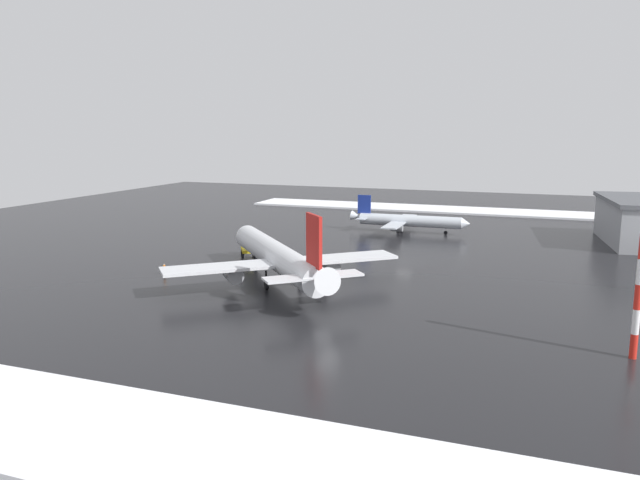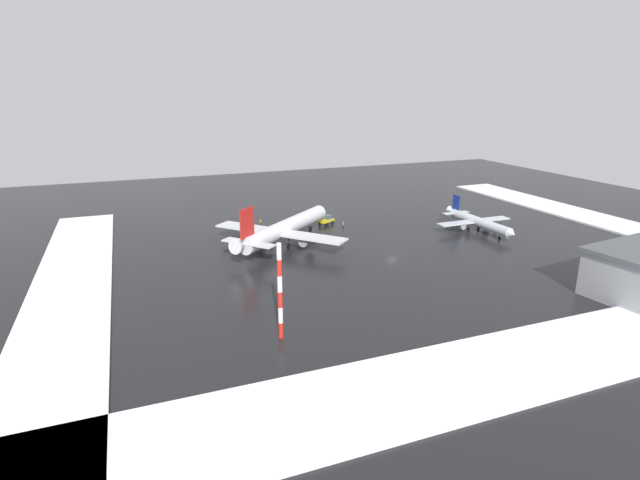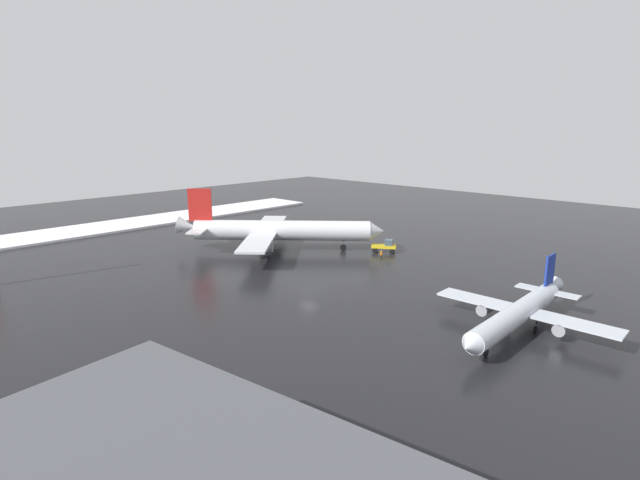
# 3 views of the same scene
# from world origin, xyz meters

# --- Properties ---
(ground_plane) EXTENTS (240.00, 240.00, 0.00)m
(ground_plane) POSITION_xyz_m (0.00, 0.00, 0.00)
(ground_plane) COLOR black
(snow_bank_left) EXTENTS (14.00, 116.00, 0.49)m
(snow_bank_left) POSITION_xyz_m (-67.00, 0.00, 0.25)
(snow_bank_left) COLOR white
(snow_bank_left) RESTS_ON ground_plane
(snow_bank_right) EXTENTS (14.00, 116.00, 0.49)m
(snow_bank_right) POSITION_xyz_m (67.00, 0.00, 0.25)
(snow_bank_right) COLOR white
(snow_bank_right) RESTS_ON ground_plane
(airplane_parked_starboard) EXTENTS (32.77, 30.65, 11.96)m
(airplane_parked_starboard) POSITION_xyz_m (-21.76, 13.25, 3.95)
(airplane_parked_starboard) COLOR silver
(airplane_parked_starboard) RESTS_ON ground_plane
(airplane_far_rear) EXTENTS (21.27, 25.72, 7.65)m
(airplane_far_rear) POSITION_xyz_m (28.42, 5.95, 2.53)
(airplane_far_rear) COLOR silver
(airplane_far_rear) RESTS_ON ground_plane
(pushback_tug) EXTENTS (5.07, 4.27, 2.50)m
(pushback_tug) POSITION_xyz_m (-5.59, 26.37, 1.28)
(pushback_tug) COLOR gold
(pushback_tug) RESTS_ON ground_plane
(ground_crew_by_nose_gear) EXTENTS (0.36, 0.36, 1.71)m
(ground_crew_by_nose_gear) POSITION_xyz_m (-2.85, 21.47, 0.97)
(ground_crew_by_nose_gear) COLOR black
(ground_crew_by_nose_gear) RESTS_ON ground_plane
(ground_crew_mid_apron) EXTENTS (0.36, 0.36, 1.71)m
(ground_crew_mid_apron) POSITION_xyz_m (-22.76, 31.78, 0.97)
(ground_crew_mid_apron) COLOR black
(ground_crew_mid_apron) RESTS_ON ground_plane
(antenna_mast) EXTENTS (0.70, 0.70, 14.77)m
(antenna_mast) POSITION_xyz_m (-36.29, -30.98, 7.38)
(antenna_mast) COLOR red
(antenna_mast) RESTS_ON ground_plane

